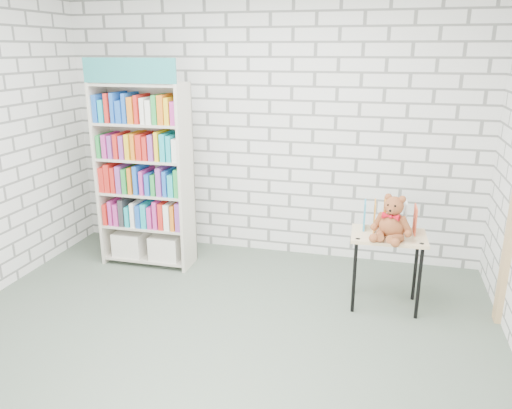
# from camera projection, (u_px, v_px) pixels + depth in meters

# --- Properties ---
(ground) EXTENTS (4.50, 4.50, 0.00)m
(ground) POSITION_uv_depth(u_px,v_px,m) (211.00, 345.00, 3.88)
(ground) COLOR #4E5C4E
(ground) RESTS_ON ground
(room_shell) EXTENTS (4.52, 4.02, 2.81)m
(room_shell) POSITION_uv_depth(u_px,v_px,m) (204.00, 114.00, 3.35)
(room_shell) COLOR silver
(room_shell) RESTS_ON ground
(bookshelf) EXTENTS (0.95, 0.37, 2.12)m
(bookshelf) POSITION_uv_depth(u_px,v_px,m) (145.00, 175.00, 5.12)
(bookshelf) COLOR beige
(bookshelf) RESTS_ON ground
(display_table) EXTENTS (0.65, 0.46, 0.68)m
(display_table) POSITION_uv_depth(u_px,v_px,m) (388.00, 245.00, 4.31)
(display_table) COLOR #D4B27F
(display_table) RESTS_ON ground
(table_books) EXTENTS (0.45, 0.21, 0.26)m
(table_books) POSITION_uv_depth(u_px,v_px,m) (390.00, 216.00, 4.34)
(table_books) COLOR teal
(table_books) RESTS_ON display_table
(teddy_bear) EXTENTS (0.35, 0.34, 0.38)m
(teddy_bear) POSITION_uv_depth(u_px,v_px,m) (392.00, 222.00, 4.14)
(teddy_bear) COLOR brown
(teddy_bear) RESTS_ON display_table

